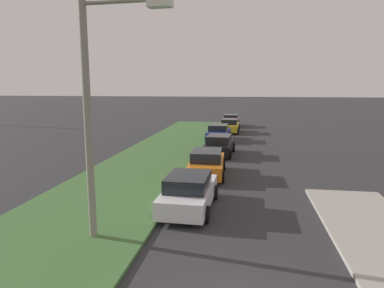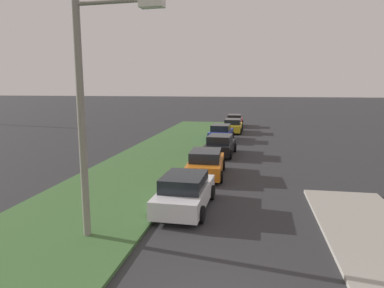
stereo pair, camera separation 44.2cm
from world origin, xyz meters
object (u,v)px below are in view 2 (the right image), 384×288
object	(u,v)px
parked_car_black	(220,145)
parked_car_blue	(221,133)
parked_car_white	(185,192)
streetlight	(91,105)
parked_car_orange	(206,163)
parked_car_yellow	(233,126)
parked_car_red	(235,121)

from	to	relation	value
parked_car_black	parked_car_blue	world-z (taller)	same
parked_car_white	streetlight	world-z (taller)	streetlight
parked_car_orange	parked_car_blue	xyz separation A→B (m)	(12.81, 0.36, 0.00)
parked_car_white	parked_car_yellow	xyz separation A→B (m)	(23.69, -0.50, 0.00)
parked_car_orange	parked_car_blue	distance (m)	12.81
parked_car_orange	parked_car_red	world-z (taller)	same
parked_car_white	streetlight	size ratio (longest dim) A/B	0.58
parked_car_black	parked_car_red	distance (m)	18.04
parked_car_orange	parked_car_yellow	world-z (taller)	same
parked_car_blue	parked_car_yellow	bearing A→B (deg)	-4.79
parked_car_white	parked_car_yellow	size ratio (longest dim) A/B	1.00
parked_car_yellow	parked_car_red	world-z (taller)	same
parked_car_yellow	streetlight	size ratio (longest dim) A/B	0.58
parked_car_orange	streetlight	world-z (taller)	streetlight
parked_car_white	streetlight	xyz separation A→B (m)	(-3.30, 2.28, 3.67)
parked_car_black	parked_car_red	bearing A→B (deg)	2.97
parked_car_white	parked_car_yellow	world-z (taller)	same
parked_car_blue	streetlight	bearing A→B (deg)	177.36
parked_car_orange	parked_car_red	distance (m)	24.07
parked_car_orange	parked_car_black	size ratio (longest dim) A/B	1.00
parked_car_blue	parked_car_red	bearing A→B (deg)	-0.28
parked_car_yellow	streetlight	xyz separation A→B (m)	(-26.98, 2.78, 3.67)
parked_car_blue	parked_car_yellow	size ratio (longest dim) A/B	1.01
parked_car_black	parked_car_red	world-z (taller)	same
parked_car_black	parked_car_yellow	world-z (taller)	same
parked_car_white	parked_car_orange	xyz separation A→B (m)	(5.34, -0.12, 0.00)
parked_car_blue	streetlight	size ratio (longest dim) A/B	0.58
parked_car_red	parked_car_orange	bearing A→B (deg)	178.90
parked_car_blue	parked_car_yellow	distance (m)	5.59
parked_car_black	parked_car_yellow	size ratio (longest dim) A/B	1.01
parked_car_white	parked_car_red	world-z (taller)	same
parked_car_yellow	parked_car_white	bearing A→B (deg)	179.70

